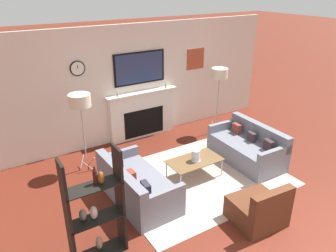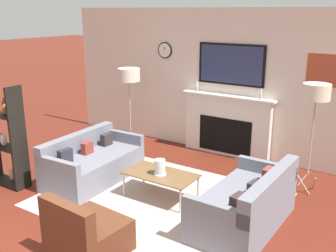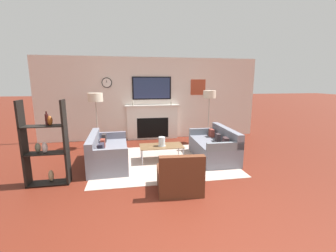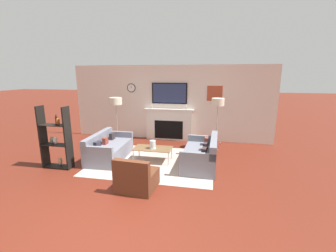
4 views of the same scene
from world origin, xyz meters
TOP-DOWN VIEW (x-y plane):
  - fireplace_wall at (0.00, 5.08)m, footprint 7.35×0.28m
  - area_rug at (0.00, 2.74)m, footprint 3.26×2.55m
  - couch_left at (-1.32, 2.74)m, footprint 0.89×1.67m
  - couch_right at (1.32, 2.74)m, footprint 0.88×1.64m
  - armchair at (0.05, 1.20)m, footprint 0.81×0.78m
  - coffee_table at (-0.03, 2.80)m, footprint 1.05×0.57m
  - hurricane_candle at (-0.02, 2.78)m, footprint 0.19×0.19m
  - floor_lamp_left at (-1.70, 4.23)m, footprint 0.42×0.42m
  - floor_lamp_right at (1.70, 4.23)m, footprint 0.39×0.39m
  - shelf_unit at (-2.33, 1.90)m, footprint 0.76×0.28m

SIDE VIEW (x-z plane):
  - area_rug at x=0.00m, z-range 0.00..0.01m
  - armchair at x=0.05m, z-range -0.12..0.61m
  - couch_left at x=-1.32m, z-range -0.09..0.64m
  - couch_right at x=1.32m, z-range -0.10..0.68m
  - coffee_table at x=-0.03m, z-range 0.17..0.55m
  - hurricane_candle at x=-0.02m, z-range 0.37..0.59m
  - shelf_unit at x=-2.33m, z-range -0.06..1.55m
  - fireplace_wall at x=0.00m, z-range -0.13..2.57m
  - floor_lamp_left at x=-1.70m, z-range 0.66..2.27m
  - floor_lamp_right at x=1.70m, z-range 0.68..2.34m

